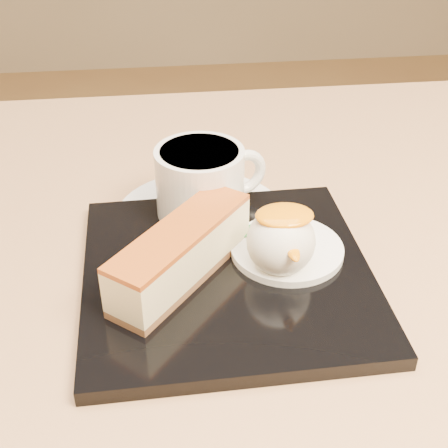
{
  "coord_description": "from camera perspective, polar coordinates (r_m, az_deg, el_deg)",
  "views": [
    {
      "loc": [
        0.0,
        -0.36,
        1.03
      ],
      "look_at": [
        0.05,
        0.04,
        0.76
      ],
      "focal_mm": 50.0,
      "sensor_mm": 36.0,
      "label": 1
    }
  ],
  "objects": [
    {
      "name": "mint_sprig",
      "position": [
        0.51,
        2.03,
        -0.54
      ],
      "size": [
        0.04,
        0.03,
        0.0
      ],
      "color": "#298031",
      "rests_on": "cream_smear"
    },
    {
      "name": "ice_cream_scoop",
      "position": [
        0.47,
        5.22,
        -1.6
      ],
      "size": [
        0.05,
        0.05,
        0.05
      ],
      "primitive_type": "sphere",
      "color": "white",
      "rests_on": "cream_smear"
    },
    {
      "name": "coffee_cup",
      "position": [
        0.53,
        -2.03,
        3.94
      ],
      "size": [
        0.1,
        0.08,
        0.06
      ],
      "rotation": [
        0.0,
        0.0,
        0.33
      ],
      "color": "white",
      "rests_on": "saucer"
    },
    {
      "name": "dessert_plate",
      "position": [
        0.49,
        0.28,
        -4.63
      ],
      "size": [
        0.22,
        0.22,
        0.01
      ],
      "primitive_type": "cube",
      "rotation": [
        0.0,
        0.0,
        0.02
      ],
      "color": "black",
      "rests_on": "table"
    },
    {
      "name": "cheesecake",
      "position": [
        0.46,
        -3.94,
        -2.64
      ],
      "size": [
        0.11,
        0.13,
        0.04
      ],
      "rotation": [
        0.0,
        0.0,
        0.88
      ],
      "color": "brown",
      "rests_on": "dessert_plate"
    },
    {
      "name": "saucer",
      "position": [
        0.55,
        -2.13,
        0.57
      ],
      "size": [
        0.15,
        0.15,
        0.01
      ],
      "primitive_type": "cylinder",
      "color": "white",
      "rests_on": "table"
    },
    {
      "name": "table",
      "position": [
        0.59,
        -4.55,
        -18.24
      ],
      "size": [
        0.8,
        0.8,
        0.72
      ],
      "color": "black",
      "rests_on": "ground"
    },
    {
      "name": "mango_sauce",
      "position": [
        0.46,
        5.56,
        0.78
      ],
      "size": [
        0.04,
        0.03,
        0.01
      ],
      "primitive_type": "ellipsoid",
      "color": "orange",
      "rests_on": "ice_cream_scoop"
    },
    {
      "name": "cream_smear",
      "position": [
        0.5,
        5.77,
        -2.31
      ],
      "size": [
        0.09,
        0.09,
        0.01
      ],
      "primitive_type": "cylinder",
      "color": "white",
      "rests_on": "dessert_plate"
    }
  ]
}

